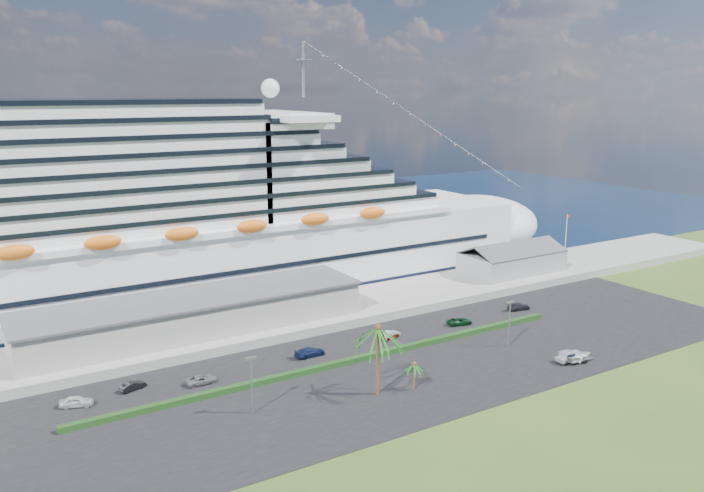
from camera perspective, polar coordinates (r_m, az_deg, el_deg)
ground at (r=105.54m, az=7.97°, el=-11.74°), size 420.00×420.00×0.00m
asphalt_lot at (r=113.44m, az=4.39°, el=-9.80°), size 140.00×38.00×0.12m
wharf at (r=136.12m, az=-2.81°, el=-5.47°), size 240.00×20.00×1.80m
water at (r=217.04m, az=-14.36°, el=0.87°), size 420.00×160.00×0.02m
cruise_ship at (r=145.71m, az=-14.95°, el=1.75°), size 191.00×38.00×54.00m
terminal_building at (r=125.37m, az=-12.93°, el=-5.45°), size 61.00×15.00×6.30m
port_shed at (r=165.50m, az=13.15°, el=-1.20°), size 24.00×12.31×7.37m
flagpole at (r=177.60m, az=17.36°, el=0.78°), size 1.08×0.16×12.00m
hedge at (r=112.98m, az=-0.45°, el=-9.58°), size 88.00×1.10×0.90m
lamp_post_left at (r=96.18m, az=-8.34°, el=-10.80°), size 1.60×0.35×8.27m
lamp_post_right at (r=121.72m, az=12.96°, el=-5.84°), size 1.60×0.35×8.27m
palm_tall at (r=99.40m, az=2.16°, el=-7.46°), size 8.82×8.82×11.13m
palm_short at (r=103.28m, az=5.18°, el=-10.01°), size 3.53×3.53×4.56m
parked_car_0 at (r=106.26m, az=-21.93°, el=-11.90°), size 4.88×3.29×1.54m
parked_car_1 at (r=108.89m, az=-17.78°, el=-11.01°), size 4.21×2.44×1.31m
parked_car_2 at (r=108.36m, az=-12.41°, el=-10.80°), size 4.73×2.24×1.31m
parked_car_3 at (r=116.19m, az=-3.54°, el=-8.78°), size 5.39×2.38×1.54m
parked_car_4 at (r=123.87m, az=3.12°, el=-7.40°), size 4.42×2.64×1.41m
parked_car_5 at (r=124.09m, az=3.20°, el=-7.36°), size 4.60×2.67×1.43m
parked_car_6 at (r=132.41m, az=8.93°, el=-6.20°), size 5.20×3.29×1.34m
parked_car_7 at (r=143.36m, az=13.69°, el=-4.91°), size 5.11×2.71×1.41m
pickup_truck at (r=119.20m, az=17.60°, el=-8.71°), size 5.09×2.04×1.79m
boat_trailer at (r=119.36m, az=18.36°, el=-8.66°), size 5.93×3.94×1.69m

